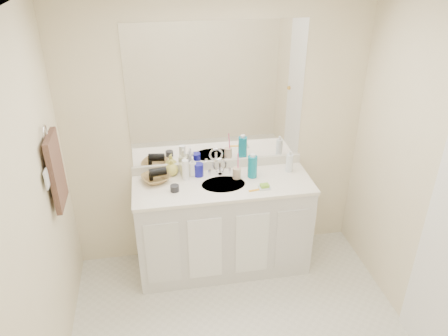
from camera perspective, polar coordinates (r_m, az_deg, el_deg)
name	(u,v)px	position (r m, az deg, el deg)	size (l,w,h in m)	color
ceiling	(260,15)	(2.21, 4.68, 19.35)	(2.60, 2.60, 0.02)	white
wall_back	(217,135)	(3.79, -0.86, 4.30)	(2.60, 0.02, 2.40)	#F5E7BF
wall_left	(27,245)	(2.72, -24.38, -9.11)	(0.02, 2.60, 2.40)	#F5E7BF
wall_right	(446,201)	(3.20, 26.98, -3.86)	(0.02, 2.60, 2.40)	#F5E7BF
vanity_cabinet	(223,227)	(3.94, -0.13, -7.68)	(1.50, 0.55, 0.85)	silver
countertop	(223,184)	(3.70, -0.14, -2.16)	(1.52, 0.57, 0.03)	white
backsplash	(218,165)	(3.90, -0.80, 0.45)	(1.52, 0.03, 0.08)	silver
sink_basin	(223,185)	(3.68, -0.08, -2.28)	(0.37, 0.37, 0.02)	beige
faucet	(220,168)	(3.80, -0.55, -0.05)	(0.02, 0.02, 0.11)	silver
mirror	(217,96)	(3.65, -0.89, 9.43)	(1.48, 0.01, 1.20)	white
blue_mug	(199,170)	(3.78, -3.34, -0.24)	(0.08, 0.08, 0.12)	#14148C
tan_cup	(237,173)	(3.74, 1.67, -0.67)	(0.07, 0.07, 0.10)	#CBAE8F
toothbrush	(238,162)	(3.70, 1.84, 0.73)	(0.01, 0.01, 0.18)	#F84183
mouthwash_bottle	(252,167)	(3.75, 3.73, 0.18)	(0.08, 0.08, 0.19)	#0C7890
clear_pump_bottle	(289,163)	(3.88, 8.54, 0.67)	(0.06, 0.06, 0.16)	white
soap_dish	(264,188)	(3.63, 5.31, -2.56)	(0.10, 0.08, 0.01)	silver
green_soap	(265,186)	(3.62, 5.32, -2.30)	(0.07, 0.05, 0.03)	#7CB92D
orange_comb	(255,190)	(3.60, 4.10, -2.89)	(0.11, 0.02, 0.00)	#FAA41A
dark_jar	(175,188)	(3.59, -6.46, -2.65)	(0.07, 0.07, 0.05)	black
extra_white_bottle	(185,170)	(3.72, -5.05, -0.22)	(0.06, 0.06, 0.18)	white
soap_bottle_white	(193,166)	(3.77, -4.10, 0.21)	(0.07, 0.07, 0.18)	white
soap_bottle_cream	(185,167)	(3.78, -5.11, 0.18)	(0.08, 0.08, 0.17)	beige
soap_bottle_yellow	(172,167)	(3.81, -6.86, 0.08)	(0.11, 0.11, 0.15)	#D1C751
wicker_basket	(156,178)	(3.75, -8.88, -1.36)	(0.23, 0.23, 0.06)	olive
hair_dryer	(158,172)	(3.72, -8.64, -0.50)	(0.07, 0.07, 0.14)	black
towel_ring	(45,132)	(3.21, -22.33, 4.32)	(0.11, 0.11, 0.01)	silver
hand_towel	(56,171)	(3.33, -21.06, -0.36)	(0.04, 0.32, 0.55)	#38251E
switch_plate	(47,179)	(3.14, -22.15, -1.32)	(0.01, 0.09, 0.13)	silver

